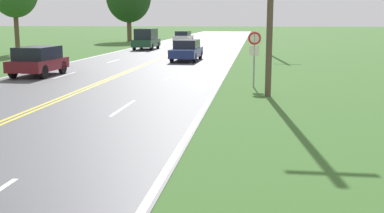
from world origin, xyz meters
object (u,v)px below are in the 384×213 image
object	(u,v)px
traffic_sign	(254,45)
car_dark_blue_sedan_mid_near	(187,50)
car_dark_green_van_mid_far	(146,39)
car_white_sedan_receding	(183,37)
car_maroon_hatchback_approaching	(38,60)

from	to	relation	value
traffic_sign	car_dark_blue_sedan_mid_near	bearing A→B (deg)	110.50
car_dark_blue_sedan_mid_near	car_dark_green_van_mid_far	xyz separation A→B (m)	(-5.92, 12.61, 0.27)
car_dark_blue_sedan_mid_near	car_white_sedan_receding	world-z (taller)	car_white_sedan_receding
car_maroon_hatchback_approaching	car_dark_green_van_mid_far	world-z (taller)	car_dark_green_van_mid_far
car_maroon_hatchback_approaching	car_dark_blue_sedan_mid_near	size ratio (longest dim) A/B	0.81
car_maroon_hatchback_approaching	car_dark_green_van_mid_far	xyz separation A→B (m)	(0.59, 22.97, 0.21)
car_dark_green_van_mid_far	car_dark_blue_sedan_mid_near	bearing A→B (deg)	-153.72
traffic_sign	car_dark_blue_sedan_mid_near	world-z (taller)	traffic_sign
car_white_sedan_receding	car_dark_green_van_mid_far	bearing A→B (deg)	173.66
traffic_sign	car_dark_green_van_mid_far	bearing A→B (deg)	112.81
traffic_sign	car_dark_green_van_mid_far	distance (m)	28.05
car_maroon_hatchback_approaching	car_white_sedan_receding	xyz separation A→B (m)	(2.43, 35.50, -0.04)
car_dark_green_van_mid_far	car_white_sedan_receding	distance (m)	12.66
car_white_sedan_receding	traffic_sign	bearing A→B (deg)	-164.75
traffic_sign	car_white_sedan_receding	xyz separation A→B (m)	(-9.03, 38.37, -1.06)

